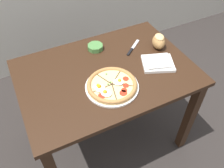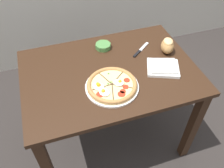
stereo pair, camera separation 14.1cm
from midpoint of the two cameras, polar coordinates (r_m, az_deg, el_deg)
name	(u,v)px [view 1 (the left image)]	position (r m, az deg, el deg)	size (l,w,h in m)	color
ground_plane	(108,135)	(2.14, -2.96, -12.30)	(12.00, 12.00, 0.00)	#2D2826
dining_table	(107,84)	(1.63, -3.80, -0.17)	(1.13, 0.79, 0.77)	#331E11
pizza	(112,85)	(1.42, -2.89, -0.47)	(0.33, 0.33, 0.06)	white
ramekin_bowl	(95,47)	(1.72, -6.43, 8.75)	(0.11, 0.11, 0.04)	#4C8442
napkin_folded	(158,63)	(1.59, 8.52, 4.98)	(0.25, 0.24, 0.04)	silver
bread_piece_near	(159,41)	(1.72, 8.86, 10.05)	(0.12, 0.14, 0.11)	#B27F47
knife_main	(133,48)	(1.73, 2.72, 8.64)	(0.17, 0.14, 0.01)	silver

